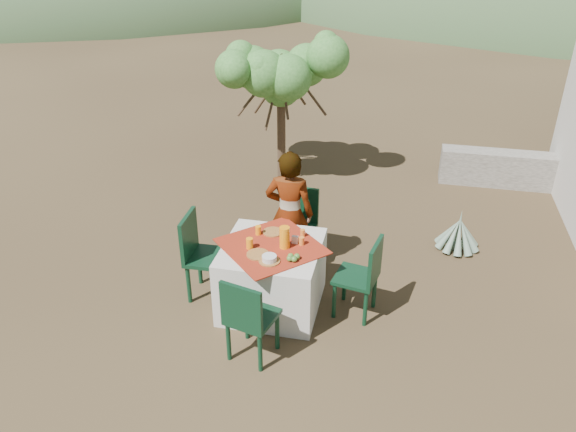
% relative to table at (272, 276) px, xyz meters
% --- Properties ---
extents(ground, '(160.00, 160.00, 0.00)m').
position_rel_table_xyz_m(ground, '(-0.45, 0.39, -0.38)').
color(ground, '#332617').
rests_on(ground, ground).
extents(table, '(1.30, 1.30, 0.76)m').
position_rel_table_xyz_m(table, '(0.00, 0.00, 0.00)').
color(table, silver).
rests_on(table, ground).
extents(chair_far, '(0.48, 0.48, 0.95)m').
position_rel_table_xyz_m(chair_far, '(0.09, 0.96, 0.15)').
color(chair_far, black).
rests_on(chair_far, ground).
extents(chair_near, '(0.52, 0.52, 0.92)m').
position_rel_table_xyz_m(chair_near, '(-0.01, -0.88, 0.13)').
color(chair_near, black).
rests_on(chair_near, ground).
extents(chair_left, '(0.47, 0.47, 0.99)m').
position_rel_table_xyz_m(chair_left, '(-0.81, 0.03, 0.17)').
color(chair_left, black).
rests_on(chair_left, ground).
extents(chair_right, '(0.50, 0.50, 0.92)m').
position_rel_table_xyz_m(chair_right, '(0.97, 0.05, 0.13)').
color(chair_right, black).
rests_on(chair_right, ground).
extents(person, '(0.57, 0.38, 1.54)m').
position_rel_table_xyz_m(person, '(0.04, 0.71, 0.39)').
color(person, '#8C6651').
rests_on(person, ground).
extents(shrub_tree, '(1.74, 1.71, 2.05)m').
position_rel_table_xyz_m(shrub_tree, '(-0.58, 3.30, 1.24)').
color(shrub_tree, '#483424').
rests_on(shrub_tree, ground).
extents(agave, '(0.56, 0.57, 0.60)m').
position_rel_table_xyz_m(agave, '(2.04, 1.67, -0.18)').
color(agave, gray).
rests_on(agave, ground).
extents(stone_wall, '(2.60, 0.35, 0.55)m').
position_rel_table_xyz_m(stone_wall, '(3.15, 3.79, -0.10)').
color(stone_wall, gray).
rests_on(stone_wall, ground).
extents(plate_far, '(0.22, 0.22, 0.01)m').
position_rel_table_xyz_m(plate_far, '(-0.05, 0.27, 0.39)').
color(plate_far, brown).
rests_on(plate_far, table).
extents(plate_near, '(0.23, 0.23, 0.01)m').
position_rel_table_xyz_m(plate_near, '(-0.09, -0.21, 0.39)').
color(plate_near, brown).
rests_on(plate_near, table).
extents(glass_far, '(0.06, 0.06, 0.10)m').
position_rel_table_xyz_m(glass_far, '(-0.20, 0.20, 0.43)').
color(glass_far, orange).
rests_on(glass_far, table).
extents(glass_near, '(0.07, 0.07, 0.12)m').
position_rel_table_xyz_m(glass_near, '(-0.21, -0.10, 0.44)').
color(glass_near, orange).
rests_on(glass_near, table).
extents(juice_pitcher, '(0.11, 0.11, 0.24)m').
position_rel_table_xyz_m(juice_pitcher, '(0.14, -0.00, 0.50)').
color(juice_pitcher, orange).
rests_on(juice_pitcher, table).
extents(bowl_plate, '(0.22, 0.22, 0.01)m').
position_rel_table_xyz_m(bowl_plate, '(0.05, -0.30, 0.39)').
color(bowl_plate, brown).
rests_on(bowl_plate, table).
extents(white_bowl, '(0.15, 0.15, 0.05)m').
position_rel_table_xyz_m(white_bowl, '(0.05, -0.30, 0.42)').
color(white_bowl, silver).
rests_on(white_bowl, bowl_plate).
extents(jar_left, '(0.06, 0.06, 0.09)m').
position_rel_table_xyz_m(jar_left, '(0.30, 0.09, 0.43)').
color(jar_left, orange).
rests_on(jar_left, table).
extents(jar_right, '(0.05, 0.05, 0.08)m').
position_rel_table_xyz_m(jar_right, '(0.28, 0.26, 0.42)').
color(jar_right, orange).
rests_on(jar_right, table).
extents(napkin_holder, '(0.07, 0.05, 0.09)m').
position_rel_table_xyz_m(napkin_holder, '(0.23, 0.10, 0.43)').
color(napkin_holder, silver).
rests_on(napkin_holder, table).
extents(fruit_cluster, '(0.13, 0.12, 0.06)m').
position_rel_table_xyz_m(fruit_cluster, '(0.27, -0.22, 0.41)').
color(fruit_cluster, '#49792C').
rests_on(fruit_cluster, table).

